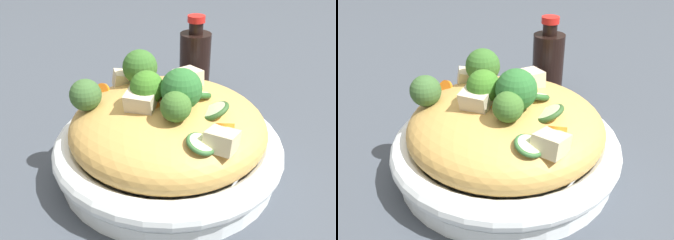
# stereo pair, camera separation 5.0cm
# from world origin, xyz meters

# --- Properties ---
(ground_plane) EXTENTS (3.00, 3.00, 0.00)m
(ground_plane) POSITION_xyz_m (0.00, 0.00, 0.00)
(ground_plane) COLOR #3A4049
(serving_bowl) EXTENTS (0.31, 0.31, 0.06)m
(serving_bowl) POSITION_xyz_m (0.00, 0.00, 0.03)
(serving_bowl) COLOR white
(serving_bowl) RESTS_ON ground_plane
(noodle_heap) EXTENTS (0.26, 0.26, 0.10)m
(noodle_heap) POSITION_xyz_m (-0.00, 0.00, 0.07)
(noodle_heap) COLOR tan
(noodle_heap) RESTS_ON serving_bowl
(broccoli_florets) EXTENTS (0.16, 0.18, 0.08)m
(broccoli_florets) POSITION_xyz_m (0.00, -0.03, 0.13)
(broccoli_florets) COLOR #94AE76
(broccoli_florets) RESTS_ON serving_bowl
(carrot_coins) EXTENTS (0.19, 0.18, 0.04)m
(carrot_coins) POSITION_xyz_m (-0.00, -0.00, 0.11)
(carrot_coins) COLOR orange
(carrot_coins) RESTS_ON serving_bowl
(zucchini_slices) EXTENTS (0.14, 0.12, 0.04)m
(zucchini_slices) POSITION_xyz_m (0.03, 0.03, 0.11)
(zucchini_slices) COLOR beige
(zucchini_slices) RESTS_ON serving_bowl
(chicken_chunks) EXTENTS (0.20, 0.16, 0.05)m
(chicken_chunks) POSITION_xyz_m (0.00, -0.00, 0.11)
(chicken_chunks) COLOR beige
(chicken_chunks) RESTS_ON serving_bowl
(soy_sauce_bottle) EXTENTS (0.06, 0.06, 0.15)m
(soy_sauce_bottle) POSITION_xyz_m (-0.25, 0.06, 0.06)
(soy_sauce_bottle) COLOR black
(soy_sauce_bottle) RESTS_ON ground_plane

